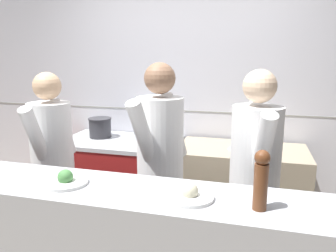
{
  "coord_description": "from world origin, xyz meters",
  "views": [
    {
      "loc": [
        0.69,
        -1.83,
        1.74
      ],
      "look_at": [
        0.0,
        0.76,
        1.15
      ],
      "focal_mm": 35.0,
      "sensor_mm": 36.0,
      "label": 1
    }
  ],
  "objects_px": {
    "stock_pot": "(100,127)",
    "chef_head_cook": "(53,162)",
    "oven_range": "(122,181)",
    "chef_line": "(254,178)",
    "mixing_bowl_steel": "(240,145)",
    "plated_dish_appetiser": "(66,180)",
    "pepper_mill": "(261,179)",
    "sauce_pot": "(150,131)",
    "chef_sous": "(160,165)",
    "chefs_knife": "(252,154)",
    "plated_dish_dessert": "(190,195)"
  },
  "relations": [
    {
      "from": "chef_head_cook",
      "to": "chef_sous",
      "type": "distance_m",
      "value": 0.88
    },
    {
      "from": "pepper_mill",
      "to": "chef_line",
      "type": "relative_size",
      "value": 0.17
    },
    {
      "from": "chefs_knife",
      "to": "pepper_mill",
      "type": "height_order",
      "value": "pepper_mill"
    },
    {
      "from": "oven_range",
      "to": "plated_dish_dessert",
      "type": "distance_m",
      "value": 1.91
    },
    {
      "from": "oven_range",
      "to": "sauce_pot",
      "type": "distance_m",
      "value": 0.63
    },
    {
      "from": "plated_dish_dessert",
      "to": "chef_head_cook",
      "type": "bearing_deg",
      "value": 151.56
    },
    {
      "from": "mixing_bowl_steel",
      "to": "chef_sous",
      "type": "xyz_separation_m",
      "value": [
        -0.55,
        -0.75,
        0.02
      ]
    },
    {
      "from": "oven_range",
      "to": "chef_line",
      "type": "relative_size",
      "value": 0.72
    },
    {
      "from": "plated_dish_appetiser",
      "to": "pepper_mill",
      "type": "relative_size",
      "value": 0.86
    },
    {
      "from": "chef_sous",
      "to": "chef_line",
      "type": "distance_m",
      "value": 0.68
    },
    {
      "from": "oven_range",
      "to": "mixing_bowl_steel",
      "type": "xyz_separation_m",
      "value": [
        1.19,
        -0.02,
        0.48
      ]
    },
    {
      "from": "chef_line",
      "to": "oven_range",
      "type": "bearing_deg",
      "value": 137.52
    },
    {
      "from": "oven_range",
      "to": "chef_sous",
      "type": "relative_size",
      "value": 0.7
    },
    {
      "from": "stock_pot",
      "to": "chefs_knife",
      "type": "height_order",
      "value": "stock_pot"
    },
    {
      "from": "sauce_pot",
      "to": "mixing_bowl_steel",
      "type": "relative_size",
      "value": 1.56
    },
    {
      "from": "oven_range",
      "to": "chefs_knife",
      "type": "relative_size",
      "value": 3.0
    },
    {
      "from": "mixing_bowl_steel",
      "to": "plated_dish_appetiser",
      "type": "bearing_deg",
      "value": -121.09
    },
    {
      "from": "oven_range",
      "to": "pepper_mill",
      "type": "bearing_deg",
      "value": -48.7
    },
    {
      "from": "mixing_bowl_steel",
      "to": "plated_dish_dessert",
      "type": "distance_m",
      "value": 1.49
    },
    {
      "from": "plated_dish_dessert",
      "to": "chef_sous",
      "type": "relative_size",
      "value": 0.14
    },
    {
      "from": "oven_range",
      "to": "stock_pot",
      "type": "height_order",
      "value": "stock_pot"
    },
    {
      "from": "chefs_knife",
      "to": "oven_range",
      "type": "bearing_deg",
      "value": 172.98
    },
    {
      "from": "stock_pot",
      "to": "chef_sous",
      "type": "height_order",
      "value": "chef_sous"
    },
    {
      "from": "plated_dish_dessert",
      "to": "chef_sous",
      "type": "distance_m",
      "value": 0.82
    },
    {
      "from": "plated_dish_dessert",
      "to": "chef_line",
      "type": "bearing_deg",
      "value": 65.44
    },
    {
      "from": "chefs_knife",
      "to": "plated_dish_dessert",
      "type": "distance_m",
      "value": 1.38
    },
    {
      "from": "stock_pot",
      "to": "chefs_knife",
      "type": "bearing_deg",
      "value": -7.92
    },
    {
      "from": "oven_range",
      "to": "chef_line",
      "type": "distance_m",
      "value": 1.62
    },
    {
      "from": "pepper_mill",
      "to": "chef_sous",
      "type": "height_order",
      "value": "chef_sous"
    },
    {
      "from": "plated_dish_appetiser",
      "to": "mixing_bowl_steel",
      "type": "bearing_deg",
      "value": 58.91
    },
    {
      "from": "plated_dish_appetiser",
      "to": "chef_sous",
      "type": "height_order",
      "value": "chef_sous"
    },
    {
      "from": "mixing_bowl_steel",
      "to": "plated_dish_appetiser",
      "type": "xyz_separation_m",
      "value": [
        -0.88,
        -1.47,
        0.14
      ]
    },
    {
      "from": "stock_pot",
      "to": "chef_line",
      "type": "bearing_deg",
      "value": -28.78
    },
    {
      "from": "oven_range",
      "to": "chef_sous",
      "type": "height_order",
      "value": "chef_sous"
    },
    {
      "from": "pepper_mill",
      "to": "chef_head_cook",
      "type": "distance_m",
      "value": 1.75
    },
    {
      "from": "oven_range",
      "to": "chef_head_cook",
      "type": "bearing_deg",
      "value": -105.97
    },
    {
      "from": "sauce_pot",
      "to": "chef_line",
      "type": "distance_m",
      "value": 1.32
    },
    {
      "from": "stock_pot",
      "to": "chef_head_cook",
      "type": "xyz_separation_m",
      "value": [
        0.02,
        -0.88,
        -0.1
      ]
    },
    {
      "from": "mixing_bowl_steel",
      "to": "chef_head_cook",
      "type": "bearing_deg",
      "value": -150.74
    },
    {
      "from": "chef_head_cook",
      "to": "plated_dish_dessert",
      "type": "bearing_deg",
      "value": -33.03
    },
    {
      "from": "sauce_pot",
      "to": "chef_line",
      "type": "relative_size",
      "value": 0.21
    },
    {
      "from": "chef_head_cook",
      "to": "chef_sous",
      "type": "xyz_separation_m",
      "value": [
        0.88,
        0.05,
        0.04
      ]
    },
    {
      "from": "pepper_mill",
      "to": "plated_dish_dessert",
      "type": "bearing_deg",
      "value": 174.63
    },
    {
      "from": "oven_range",
      "to": "chef_line",
      "type": "xyz_separation_m",
      "value": [
        1.32,
        -0.81,
        0.47
      ]
    },
    {
      "from": "stock_pot",
      "to": "plated_dish_dessert",
      "type": "distance_m",
      "value": 2.0
    },
    {
      "from": "stock_pot",
      "to": "pepper_mill",
      "type": "relative_size",
      "value": 0.84
    },
    {
      "from": "chef_head_cook",
      "to": "pepper_mill",
      "type": "bearing_deg",
      "value": -28.66
    },
    {
      "from": "chef_sous",
      "to": "oven_range",
      "type": "bearing_deg",
      "value": 145.69
    },
    {
      "from": "stock_pot",
      "to": "chef_head_cook",
      "type": "relative_size",
      "value": 0.15
    },
    {
      "from": "stock_pot",
      "to": "chef_head_cook",
      "type": "bearing_deg",
      "value": -88.67
    }
  ]
}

